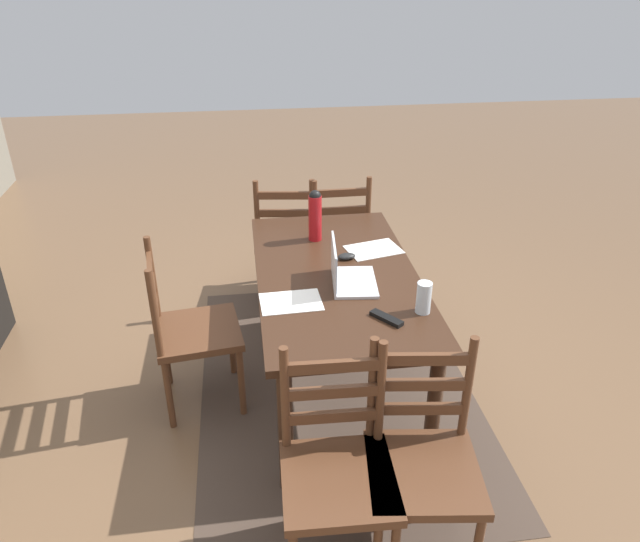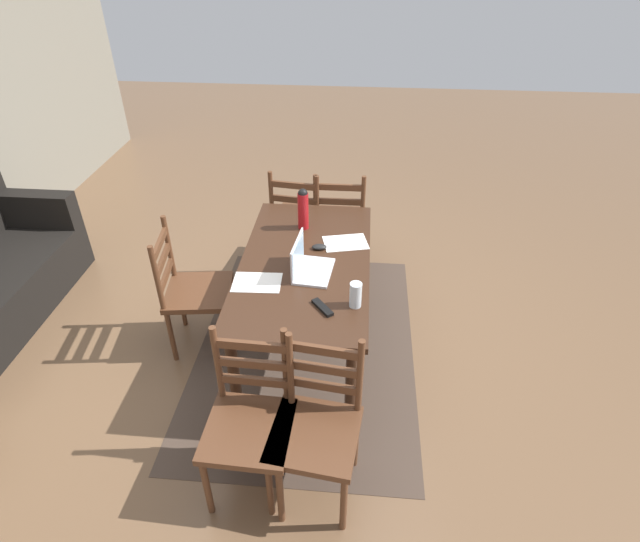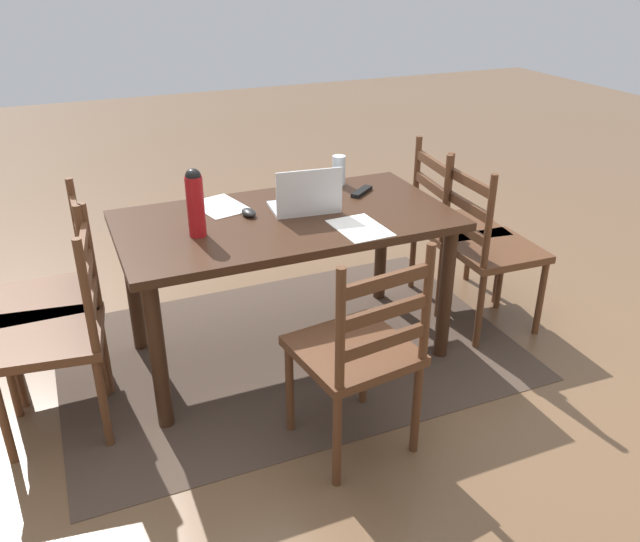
{
  "view_description": "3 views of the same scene",
  "coord_description": "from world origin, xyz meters",
  "px_view_note": "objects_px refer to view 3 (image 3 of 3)",
  "views": [
    {
      "loc": [
        -2.75,
        0.46,
        2.26
      ],
      "look_at": [
        0.14,
        0.07,
        0.7
      ],
      "focal_mm": 33.69,
      "sensor_mm": 36.0,
      "label": 1
    },
    {
      "loc": [
        -2.74,
        -0.34,
        2.6
      ],
      "look_at": [
        -0.01,
        -0.1,
        0.69
      ],
      "focal_mm": 28.58,
      "sensor_mm": 36.0,
      "label": 2
    },
    {
      "loc": [
        0.98,
        2.72,
        1.89
      ],
      "look_at": [
        -0.11,
        0.15,
        0.51
      ],
      "focal_mm": 36.66,
      "sensor_mm": 36.0,
      "label": 3
    }
  ],
  "objects_px": {
    "laptop": "(306,200)",
    "tv_remote": "(362,192)",
    "chair_right_near": "(54,297)",
    "drinking_glass": "(339,170)",
    "computer_mouse": "(249,212)",
    "water_bottle": "(195,201)",
    "chair_right_far": "(58,333)",
    "chair_left_far": "(488,249)",
    "chair_far_head": "(359,353)",
    "dining_table": "(286,236)",
    "chair_left_near": "(453,226)"
  },
  "relations": [
    {
      "from": "chair_right_far",
      "to": "chair_far_head",
      "type": "bearing_deg",
      "value": 150.27
    },
    {
      "from": "drinking_glass",
      "to": "tv_remote",
      "type": "height_order",
      "value": "drinking_glass"
    },
    {
      "from": "laptop",
      "to": "chair_right_far",
      "type": "bearing_deg",
      "value": 9.48
    },
    {
      "from": "chair_left_far",
      "to": "computer_mouse",
      "type": "xyz_separation_m",
      "value": [
        1.23,
        -0.25,
        0.31
      ]
    },
    {
      "from": "chair_far_head",
      "to": "chair_right_far",
      "type": "height_order",
      "value": "same"
    },
    {
      "from": "chair_left_far",
      "to": "tv_remote",
      "type": "relative_size",
      "value": 5.59
    },
    {
      "from": "chair_far_head",
      "to": "chair_right_near",
      "type": "height_order",
      "value": "same"
    },
    {
      "from": "chair_right_far",
      "to": "drinking_glass",
      "type": "bearing_deg",
      "value": -161.17
    },
    {
      "from": "water_bottle",
      "to": "laptop",
      "type": "bearing_deg",
      "value": -171.2
    },
    {
      "from": "drinking_glass",
      "to": "computer_mouse",
      "type": "height_order",
      "value": "drinking_glass"
    },
    {
      "from": "laptop",
      "to": "tv_remote",
      "type": "relative_size",
      "value": 2.0
    },
    {
      "from": "chair_far_head",
      "to": "chair_left_near",
      "type": "relative_size",
      "value": 1.0
    },
    {
      "from": "drinking_glass",
      "to": "computer_mouse",
      "type": "bearing_deg",
      "value": 23.93
    },
    {
      "from": "chair_far_head",
      "to": "chair_right_near",
      "type": "distance_m",
      "value": 1.45
    },
    {
      "from": "chair_right_far",
      "to": "tv_remote",
      "type": "bearing_deg",
      "value": -168.06
    },
    {
      "from": "chair_right_near",
      "to": "chair_left_near",
      "type": "distance_m",
      "value": 2.15
    },
    {
      "from": "water_bottle",
      "to": "computer_mouse",
      "type": "bearing_deg",
      "value": -153.35
    },
    {
      "from": "chair_right_near",
      "to": "laptop",
      "type": "bearing_deg",
      "value": 173.12
    },
    {
      "from": "chair_right_far",
      "to": "laptop",
      "type": "xyz_separation_m",
      "value": [
        -1.19,
        -0.2,
        0.35
      ]
    },
    {
      "from": "chair_left_far",
      "to": "chair_right_far",
      "type": "height_order",
      "value": "same"
    },
    {
      "from": "chair_right_far",
      "to": "chair_right_near",
      "type": "bearing_deg",
      "value": -90.06
    },
    {
      "from": "chair_right_near",
      "to": "tv_remote",
      "type": "xyz_separation_m",
      "value": [
        -1.55,
        0.01,
        0.3
      ]
    },
    {
      "from": "tv_remote",
      "to": "computer_mouse",
      "type": "bearing_deg",
      "value": -121.24
    },
    {
      "from": "chair_left_far",
      "to": "chair_left_near",
      "type": "height_order",
      "value": "same"
    },
    {
      "from": "chair_far_head",
      "to": "computer_mouse",
      "type": "distance_m",
      "value": 0.94
    },
    {
      "from": "chair_left_far",
      "to": "laptop",
      "type": "bearing_deg",
      "value": -11.28
    },
    {
      "from": "computer_mouse",
      "to": "chair_left_near",
      "type": "bearing_deg",
      "value": 177.73
    },
    {
      "from": "computer_mouse",
      "to": "water_bottle",
      "type": "bearing_deg",
      "value": 20.01
    },
    {
      "from": "water_bottle",
      "to": "computer_mouse",
      "type": "distance_m",
      "value": 0.34
    },
    {
      "from": "drinking_glass",
      "to": "chair_right_near",
      "type": "bearing_deg",
      "value": 6.49
    },
    {
      "from": "chair_right_near",
      "to": "computer_mouse",
      "type": "relative_size",
      "value": 9.5
    },
    {
      "from": "drinking_glass",
      "to": "computer_mouse",
      "type": "relative_size",
      "value": 1.56
    },
    {
      "from": "tv_remote",
      "to": "drinking_glass",
      "type": "bearing_deg",
      "value": 156.16
    },
    {
      "from": "water_bottle",
      "to": "tv_remote",
      "type": "xyz_separation_m",
      "value": [
        -0.91,
        -0.21,
        -0.15
      ]
    },
    {
      "from": "drinking_glass",
      "to": "chair_left_near",
      "type": "bearing_deg",
      "value": 165.56
    },
    {
      "from": "chair_right_near",
      "to": "computer_mouse",
      "type": "distance_m",
      "value": 0.97
    },
    {
      "from": "chair_far_head",
      "to": "chair_right_near",
      "type": "xyz_separation_m",
      "value": [
        1.08,
        -0.96,
        0.0
      ]
    },
    {
      "from": "drinking_glass",
      "to": "computer_mouse",
      "type": "distance_m",
      "value": 0.65
    },
    {
      "from": "chair_left_near",
      "to": "chair_right_near",
      "type": "bearing_deg",
      "value": 0.13
    },
    {
      "from": "chair_left_near",
      "to": "water_bottle",
      "type": "distance_m",
      "value": 1.59
    },
    {
      "from": "computer_mouse",
      "to": "tv_remote",
      "type": "bearing_deg",
      "value": -179.84
    },
    {
      "from": "dining_table",
      "to": "chair_far_head",
      "type": "height_order",
      "value": "chair_far_head"
    },
    {
      "from": "chair_left_far",
      "to": "chair_right_near",
      "type": "relative_size",
      "value": 1.0
    },
    {
      "from": "dining_table",
      "to": "tv_remote",
      "type": "relative_size",
      "value": 9.27
    },
    {
      "from": "chair_left_near",
      "to": "water_bottle",
      "type": "bearing_deg",
      "value": 8.78
    },
    {
      "from": "chair_left_far",
      "to": "laptop",
      "type": "xyz_separation_m",
      "value": [
        0.96,
        -0.19,
        0.35
      ]
    },
    {
      "from": "chair_left_far",
      "to": "computer_mouse",
      "type": "distance_m",
      "value": 1.3
    },
    {
      "from": "chair_far_head",
      "to": "computer_mouse",
      "type": "xyz_separation_m",
      "value": [
        0.16,
        -0.87,
        0.31
      ]
    },
    {
      "from": "chair_left_near",
      "to": "tv_remote",
      "type": "distance_m",
      "value": 0.67
    },
    {
      "from": "chair_left_far",
      "to": "drinking_glass",
      "type": "bearing_deg",
      "value": -38.1
    }
  ]
}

